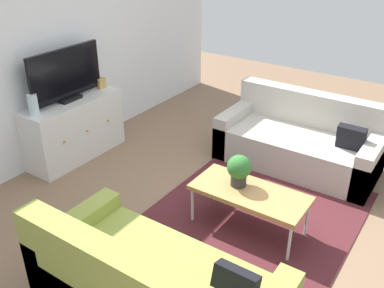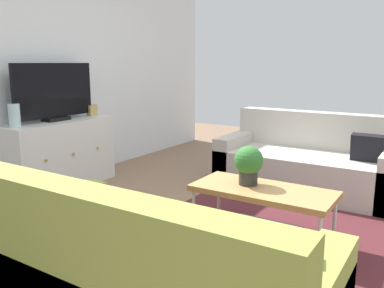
{
  "view_description": "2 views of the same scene",
  "coord_description": "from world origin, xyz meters",
  "px_view_note": "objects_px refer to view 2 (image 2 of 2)",
  "views": [
    {
      "loc": [
        -3.11,
        -1.6,
        2.65
      ],
      "look_at": [
        0.0,
        0.51,
        0.69
      ],
      "focal_mm": 40.18,
      "sensor_mm": 36.0,
      "label": 1
    },
    {
      "loc": [
        -2.87,
        -1.32,
        1.38
      ],
      "look_at": [
        0.0,
        0.51,
        0.69
      ],
      "focal_mm": 37.72,
      "sensor_mm": 36.0,
      "label": 2
    }
  ],
  "objects_px": {
    "glass_vase": "(14,115)",
    "tv_console": "(60,154)",
    "potted_plant": "(249,163)",
    "mantel_clock": "(92,110)",
    "couch_left_side": "(142,284)",
    "couch_right_side": "(310,165)",
    "flat_screen_tv": "(54,92)",
    "coffee_table": "(263,192)"
  },
  "relations": [
    {
      "from": "couch_left_side",
      "to": "tv_console",
      "type": "bearing_deg",
      "value": 58.49
    },
    {
      "from": "coffee_table",
      "to": "flat_screen_tv",
      "type": "xyz_separation_m",
      "value": [
        0.08,
        2.47,
        0.67
      ]
    },
    {
      "from": "couch_left_side",
      "to": "coffee_table",
      "type": "height_order",
      "value": "couch_left_side"
    },
    {
      "from": "potted_plant",
      "to": "couch_right_side",
      "type": "bearing_deg",
      "value": -2.59
    },
    {
      "from": "flat_screen_tv",
      "to": "coffee_table",
      "type": "bearing_deg",
      "value": -91.82
    },
    {
      "from": "couch_right_side",
      "to": "flat_screen_tv",
      "type": "height_order",
      "value": "flat_screen_tv"
    },
    {
      "from": "flat_screen_tv",
      "to": "glass_vase",
      "type": "distance_m",
      "value": 0.55
    },
    {
      "from": "tv_console",
      "to": "flat_screen_tv",
      "type": "xyz_separation_m",
      "value": [
        0.0,
        0.02,
        0.69
      ]
    },
    {
      "from": "flat_screen_tv",
      "to": "glass_vase",
      "type": "bearing_deg",
      "value": -177.76
    },
    {
      "from": "potted_plant",
      "to": "flat_screen_tv",
      "type": "bearing_deg",
      "value": 88.86
    },
    {
      "from": "glass_vase",
      "to": "mantel_clock",
      "type": "height_order",
      "value": "glass_vase"
    },
    {
      "from": "couch_left_side",
      "to": "glass_vase",
      "type": "xyz_separation_m",
      "value": [
        0.94,
        2.37,
        0.59
      ]
    },
    {
      "from": "tv_console",
      "to": "glass_vase",
      "type": "height_order",
      "value": "glass_vase"
    },
    {
      "from": "couch_right_side",
      "to": "mantel_clock",
      "type": "distance_m",
      "value": 2.6
    },
    {
      "from": "couch_left_side",
      "to": "flat_screen_tv",
      "type": "relative_size",
      "value": 1.85
    },
    {
      "from": "glass_vase",
      "to": "tv_console",
      "type": "bearing_deg",
      "value": -0.01
    },
    {
      "from": "coffee_table",
      "to": "flat_screen_tv",
      "type": "bearing_deg",
      "value": 88.18
    },
    {
      "from": "couch_right_side",
      "to": "potted_plant",
      "type": "bearing_deg",
      "value": 177.41
    },
    {
      "from": "tv_console",
      "to": "flat_screen_tv",
      "type": "relative_size",
      "value": 1.26
    },
    {
      "from": "tv_console",
      "to": "couch_left_side",
      "type": "bearing_deg",
      "value": -121.51
    },
    {
      "from": "flat_screen_tv",
      "to": "tv_console",
      "type": "bearing_deg",
      "value": -90.0
    },
    {
      "from": "glass_vase",
      "to": "mantel_clock",
      "type": "distance_m",
      "value": 1.02
    },
    {
      "from": "flat_screen_tv",
      "to": "couch_left_side",
      "type": "bearing_deg",
      "value": -121.3
    },
    {
      "from": "tv_console",
      "to": "mantel_clock",
      "type": "bearing_deg",
      "value": 0.01
    },
    {
      "from": "mantel_clock",
      "to": "coffee_table",
      "type": "bearing_deg",
      "value": -103.54
    },
    {
      "from": "couch_left_side",
      "to": "potted_plant",
      "type": "distance_m",
      "value": 1.45
    },
    {
      "from": "couch_right_side",
      "to": "mantel_clock",
      "type": "relative_size",
      "value": 14.26
    },
    {
      "from": "couch_left_side",
      "to": "potted_plant",
      "type": "height_order",
      "value": "couch_left_side"
    },
    {
      "from": "couch_left_side",
      "to": "couch_right_side",
      "type": "xyz_separation_m",
      "value": [
        2.88,
        0.0,
        0.0
      ]
    },
    {
      "from": "couch_right_side",
      "to": "flat_screen_tv",
      "type": "xyz_separation_m",
      "value": [
        -1.42,
        2.39,
        0.79
      ]
    },
    {
      "from": "tv_console",
      "to": "mantel_clock",
      "type": "distance_m",
      "value": 0.68
    },
    {
      "from": "couch_left_side",
      "to": "mantel_clock",
      "type": "height_order",
      "value": "mantel_clock"
    },
    {
      "from": "potted_plant",
      "to": "mantel_clock",
      "type": "distance_m",
      "value": 2.38
    },
    {
      "from": "potted_plant",
      "to": "flat_screen_tv",
      "type": "xyz_separation_m",
      "value": [
        0.05,
        2.33,
        0.47
      ]
    },
    {
      "from": "flat_screen_tv",
      "to": "couch_right_side",
      "type": "bearing_deg",
      "value": -59.29
    },
    {
      "from": "coffee_table",
      "to": "couch_left_side",
      "type": "bearing_deg",
      "value": 176.87
    },
    {
      "from": "couch_left_side",
      "to": "flat_screen_tv",
      "type": "bearing_deg",
      "value": 58.7
    },
    {
      "from": "tv_console",
      "to": "glass_vase",
      "type": "xyz_separation_m",
      "value": [
        -0.51,
        0.0,
        0.49
      ]
    },
    {
      "from": "glass_vase",
      "to": "couch_left_side",
      "type": "bearing_deg",
      "value": -111.68
    },
    {
      "from": "potted_plant",
      "to": "glass_vase",
      "type": "xyz_separation_m",
      "value": [
        -0.47,
        2.31,
        0.27
      ]
    },
    {
      "from": "flat_screen_tv",
      "to": "mantel_clock",
      "type": "bearing_deg",
      "value": -2.24
    },
    {
      "from": "potted_plant",
      "to": "glass_vase",
      "type": "height_order",
      "value": "glass_vase"
    }
  ]
}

